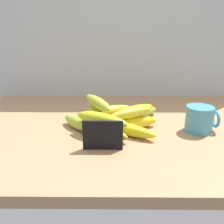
% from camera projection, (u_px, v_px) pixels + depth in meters
% --- Properties ---
extents(counter_top, '(1.10, 0.76, 0.03)m').
position_uv_depth(counter_top, '(116.00, 130.00, 0.86)').
color(counter_top, '#A97F58').
rests_on(counter_top, ground).
extents(back_wall, '(1.30, 0.02, 0.70)m').
position_uv_depth(back_wall, '(116.00, 27.00, 1.12)').
color(back_wall, silver).
rests_on(back_wall, ground).
extents(chalkboard_sign, '(0.11, 0.02, 0.08)m').
position_uv_depth(chalkboard_sign, '(103.00, 136.00, 0.68)').
color(chalkboard_sign, black).
rests_on(chalkboard_sign, counter_top).
extents(coffee_mug, '(0.10, 0.09, 0.08)m').
position_uv_depth(coffee_mug, '(200.00, 119.00, 0.79)').
color(coffee_mug, '#4595B7').
rests_on(coffee_mug, counter_top).
extents(banana_0, '(0.19, 0.09, 0.04)m').
position_uv_depth(banana_0, '(131.00, 123.00, 0.82)').
color(banana_0, yellow).
rests_on(banana_0, counter_top).
extents(banana_1, '(0.11, 0.15, 0.04)m').
position_uv_depth(banana_1, '(96.00, 114.00, 0.90)').
color(banana_1, '#ADC02A').
rests_on(banana_1, counter_top).
extents(banana_2, '(0.18, 0.14, 0.04)m').
position_uv_depth(banana_2, '(102.00, 131.00, 0.76)').
color(banana_2, gold).
rests_on(banana_2, counter_top).
extents(banana_3, '(0.20, 0.14, 0.04)m').
position_uv_depth(banana_3, '(125.00, 129.00, 0.77)').
color(banana_3, yellow).
rests_on(banana_3, counter_top).
extents(banana_4, '(0.12, 0.17, 0.03)m').
position_uv_depth(banana_4, '(123.00, 118.00, 0.87)').
color(banana_4, yellow).
rests_on(banana_4, counter_top).
extents(banana_5, '(0.16, 0.06, 0.03)m').
position_uv_depth(banana_5, '(92.00, 125.00, 0.82)').
color(banana_5, yellow).
rests_on(banana_5, counter_top).
extents(banana_6, '(0.14, 0.14, 0.04)m').
position_uv_depth(banana_6, '(79.00, 123.00, 0.82)').
color(banana_6, '#A1B737').
rests_on(banana_6, counter_top).
extents(banana_7, '(0.16, 0.15, 0.04)m').
position_uv_depth(banana_7, '(140.00, 114.00, 0.91)').
color(banana_7, '#9AB436').
rests_on(banana_7, counter_top).
extents(banana_8, '(0.07, 0.17, 0.04)m').
position_uv_depth(banana_8, '(105.00, 126.00, 0.81)').
color(banana_8, gold).
rests_on(banana_8, counter_top).
extents(banana_9, '(0.20, 0.14, 0.04)m').
position_uv_depth(banana_9, '(107.00, 112.00, 0.92)').
color(banana_9, gold).
rests_on(banana_9, counter_top).
extents(banana_10, '(0.17, 0.12, 0.04)m').
position_uv_depth(banana_10, '(101.00, 119.00, 0.74)').
color(banana_10, '#BCCA21').
rests_on(banana_10, banana_2).
extents(banana_11, '(0.15, 0.11, 0.03)m').
position_uv_depth(banana_11, '(132.00, 113.00, 0.80)').
color(banana_11, gold).
rests_on(banana_11, banana_0).
extents(banana_12, '(0.13, 0.19, 0.04)m').
position_uv_depth(banana_12, '(97.00, 103.00, 0.90)').
color(banana_12, '#9FAD34').
rests_on(banana_12, banana_1).
extents(banana_13, '(0.15, 0.12, 0.03)m').
position_uv_depth(banana_13, '(135.00, 110.00, 0.82)').
color(banana_13, yellow).
rests_on(banana_13, banana_0).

